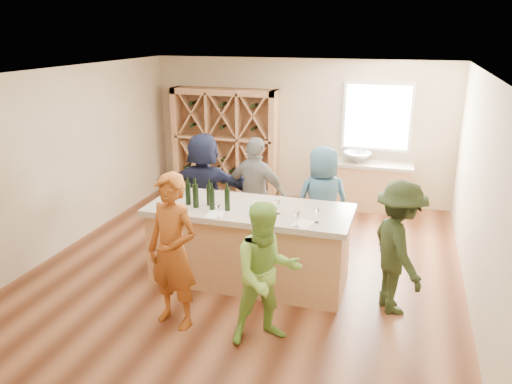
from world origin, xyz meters
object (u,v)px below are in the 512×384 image
(wine_bottle_e, at_px, (227,200))
(person_near_left, at_px, (173,252))
(wine_rack, at_px, (225,143))
(person_near_right, at_px, (267,274))
(wine_bottle_d, at_px, (212,199))
(person_far_mid, at_px, (256,195))
(sink, at_px, (357,157))
(person_far_left, at_px, (204,188))
(wine_bottle_b, at_px, (196,196))
(person_server, at_px, (398,248))
(tasting_counter_base, at_px, (250,247))
(person_far_right, at_px, (322,203))
(wine_bottle_c, at_px, (209,195))
(wine_bottle_a, at_px, (188,194))

(wine_bottle_e, height_order, person_near_left, person_near_left)
(wine_rack, relative_size, person_near_right, 1.35)
(wine_bottle_d, height_order, person_far_mid, person_far_mid)
(wine_rack, height_order, person_near_right, wine_rack)
(person_near_left, height_order, person_far_mid, person_near_left)
(sink, bearing_deg, person_far_left, -132.36)
(wine_bottle_b, bearing_deg, person_server, 0.29)
(tasting_counter_base, height_order, wine_bottle_d, wine_bottle_d)
(tasting_counter_base, xyz_separation_m, person_far_right, (0.80, 1.08, 0.36))
(sink, relative_size, wine_bottle_d, 1.88)
(wine_bottle_c, relative_size, person_far_left, 0.15)
(wine_bottle_a, bearing_deg, person_far_right, 36.95)
(sink, distance_m, tasting_counter_base, 3.64)
(person_near_right, distance_m, person_server, 1.71)
(wine_bottle_e, height_order, person_far_left, person_far_left)
(wine_bottle_a, height_order, person_far_right, person_far_right)
(wine_bottle_a, bearing_deg, person_server, -1.33)
(wine_rack, bearing_deg, wine_bottle_e, -69.26)
(wine_bottle_d, bearing_deg, person_near_left, -94.33)
(person_near_left, bearing_deg, person_server, 37.43)
(wine_rack, relative_size, person_near_left, 1.19)
(person_server, bearing_deg, wine_bottle_e, 65.02)
(wine_bottle_b, distance_m, person_near_right, 1.71)
(person_server, height_order, person_far_mid, person_far_mid)
(tasting_counter_base, height_order, person_near_left, person_near_left)
(sink, relative_size, person_far_left, 0.30)
(wine_rack, distance_m, person_server, 5.16)
(wine_bottle_a, xyz_separation_m, person_far_left, (-0.28, 1.21, -0.32))
(wine_bottle_d, height_order, wine_bottle_e, wine_bottle_e)
(wine_rack, xyz_separation_m, tasting_counter_base, (1.64, -3.51, -0.60))
(person_near_right, xyz_separation_m, person_far_mid, (-0.83, 2.32, 0.08))
(wine_bottle_e, xyz_separation_m, person_near_left, (-0.28, -1.06, -0.30))
(wine_rack, xyz_separation_m, wine_bottle_b, (0.96, -3.72, 0.14))
(wine_bottle_d, bearing_deg, person_near_right, -44.99)
(wine_rack, distance_m, wine_bottle_d, 3.93)
(sink, bearing_deg, person_far_mid, -118.28)
(person_far_left, bearing_deg, person_near_right, 118.87)
(wine_bottle_c, xyz_separation_m, person_near_left, (0.03, -1.19, -0.30))
(wine_bottle_a, height_order, wine_bottle_b, wine_bottle_b)
(wine_bottle_d, bearing_deg, wine_rack, 107.84)
(wine_bottle_b, distance_m, person_near_left, 1.11)
(wine_bottle_c, xyz_separation_m, person_far_right, (1.34, 1.16, -0.36))
(tasting_counter_base, bearing_deg, wine_bottle_e, -140.73)
(wine_bottle_a, bearing_deg, wine_rack, 102.69)
(person_near_left, distance_m, person_far_right, 2.69)
(tasting_counter_base, xyz_separation_m, person_near_left, (-0.52, -1.26, 0.42))
(wine_bottle_b, distance_m, wine_bottle_d, 0.24)
(person_far_right, bearing_deg, sink, -124.23)
(sink, xyz_separation_m, person_server, (0.88, -3.64, -0.18))
(person_server, distance_m, person_far_mid, 2.50)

